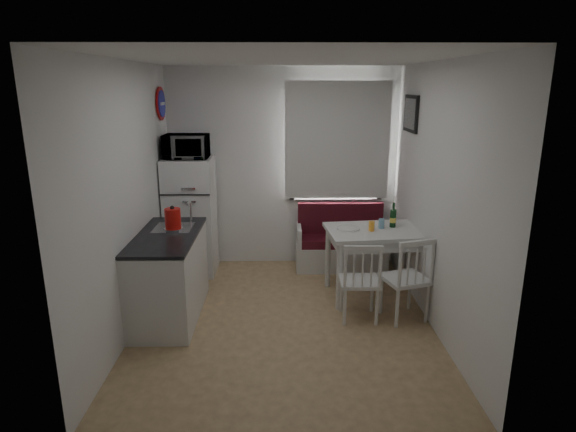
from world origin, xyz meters
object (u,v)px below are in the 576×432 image
chair_left (361,274)px  microwave (186,146)px  fridge (191,216)px  kettle (173,219)px  chair_right (408,271)px  wine_bottle (393,215)px  kitchen_counter (169,275)px  bench (341,247)px  dining_table (375,237)px

chair_left → microwave: size_ratio=0.87×
fridge → kettle: size_ratio=5.73×
chair_right → wine_bottle: (0.00, 0.76, 0.38)m
microwave → fridge: bearing=90.0°
microwave → wine_bottle: (2.43, -0.63, -0.70)m
fridge → kitchen_counter: bearing=-90.9°
bench → microwave: 2.38m
chair_left → kettle: kettle is taller
bench → chair_right: 1.65m
kitchen_counter → bench: bearing=34.5°
chair_right → kettle: size_ratio=2.03×
dining_table → bench: bearing=100.6°
chair_right → wine_bottle: bearing=72.7°
chair_right → microwave: microwave is taller
kitchen_counter → chair_right: size_ratio=2.49×
fridge → bench: bearing=3.2°
bench → fridge: 2.00m
dining_table → kettle: 2.23m
microwave → wine_bottle: bearing=-14.5°
kettle → wine_bottle: (2.40, 0.45, -0.09)m
microwave → wine_bottle: 2.61m
chair_left → kettle: 2.02m
dining_table → chair_left: (-0.25, -0.66, -0.18)m
bench → wine_bottle: bearing=-58.4°
bench → kettle: (-1.92, -1.24, 0.75)m
microwave → kettle: bearing=-88.4°
chair_right → kettle: (-2.40, 0.31, 0.47)m
dining_table → chair_right: size_ratio=2.15×
chair_left → kettle: bearing=172.2°
dining_table → microwave: (-2.21, 0.73, 0.94)m
wine_bottle → fridge: bearing=164.4°
bench → dining_table: bench is taller
dining_table → chair_left: 0.73m
kitchen_counter → kettle: 0.59m
microwave → bench: bearing=4.6°
bench → kitchen_counter: bearing=-145.5°
kitchen_counter → fridge: size_ratio=0.88×
chair_right → kettle: bearing=155.2°
kitchen_counter → microwave: microwave is taller
chair_right → microwave: bearing=132.9°
kitchen_counter → kettle: kettle is taller
kitchen_counter → chair_right: 2.46m
kitchen_counter → wine_bottle: (2.45, 0.56, 0.49)m
chair_left → fridge: bearing=145.0°
dining_table → chair_left: chair_left is taller
bench → fridge: fridge is taller
kitchen_counter → dining_table: bearing=11.8°
microwave → chair_left: bearing=-35.3°
chair_left → fridge: (-1.96, 1.44, 0.22)m
kitchen_counter → fridge: (0.02, 1.24, 0.29)m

